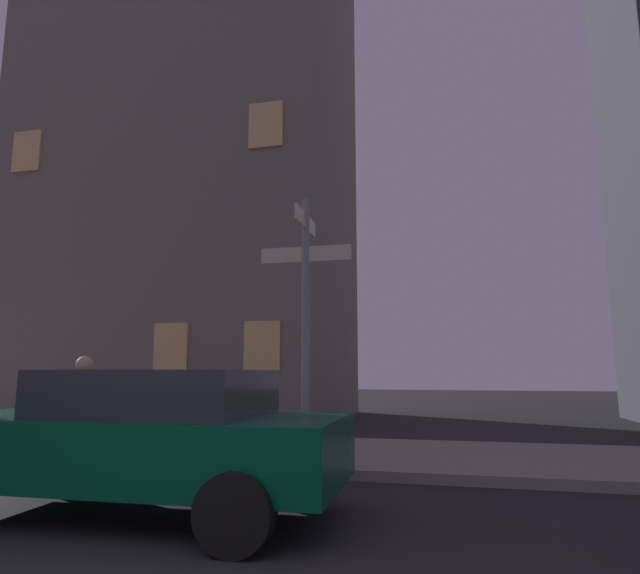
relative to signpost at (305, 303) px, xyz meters
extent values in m
cube|color=gray|center=(0.09, 1.00, -2.37)|extent=(40.00, 3.37, 0.14)
cylinder|color=gray|center=(0.00, 0.00, -0.33)|extent=(0.12, 0.12, 3.95)
cube|color=beige|center=(0.00, 0.00, 1.29)|extent=(0.03, 1.16, 0.24)
cube|color=beige|center=(0.00, 0.00, 0.77)|extent=(1.44, 0.03, 0.24)
cube|color=#05472D|center=(-0.94, -2.87, -1.78)|extent=(4.12, 1.84, 0.63)
cube|color=#23282D|center=(-0.73, -2.87, -1.24)|extent=(2.03, 1.65, 0.45)
cylinder|color=black|center=(-2.31, -2.03, -2.12)|extent=(0.64, 0.23, 0.64)
cylinder|color=black|center=(0.42, -3.71, -2.12)|extent=(0.64, 0.23, 0.64)
cylinder|color=black|center=(0.39, -1.97, -2.12)|extent=(0.64, 0.23, 0.64)
sphere|color=#F9EFCC|center=(-3.01, -2.32, -1.78)|extent=(0.16, 0.16, 0.16)
torus|color=black|center=(-1.80, -1.80, -2.08)|extent=(0.72, 0.07, 0.72)
torus|color=black|center=(-2.90, -1.79, -2.08)|extent=(0.72, 0.07, 0.72)
cylinder|color=#1959A5|center=(-2.35, -1.80, -1.83)|extent=(1.00, 0.05, 0.04)
cylinder|color=#26262D|center=(-2.45, -1.79, -1.36)|extent=(0.45, 0.32, 0.61)
sphere|color=tan|center=(-2.45, -1.79, -0.94)|extent=(0.22, 0.22, 0.22)
cylinder|color=black|center=(-2.40, -1.70, -1.86)|extent=(0.34, 0.12, 0.55)
cylinder|color=black|center=(-2.40, -1.88, -1.86)|extent=(0.34, 0.12, 0.55)
cube|color=slate|center=(-5.77, 7.65, 7.45)|extent=(9.55, 6.73, 19.78)
cube|color=#F2C672|center=(-4.58, 4.25, -0.44)|extent=(0.90, 0.06, 1.20)
cube|color=#F2C672|center=(-2.19, 4.25, -0.44)|extent=(0.90, 0.06, 1.20)
cube|color=#F2C672|center=(-9.35, 4.25, 5.15)|extent=(0.90, 0.06, 1.20)
cube|color=#F2C672|center=(-2.19, 4.25, 5.15)|extent=(0.90, 0.06, 1.20)
camera|label=1|loc=(2.09, -7.84, -1.02)|focal=30.03mm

